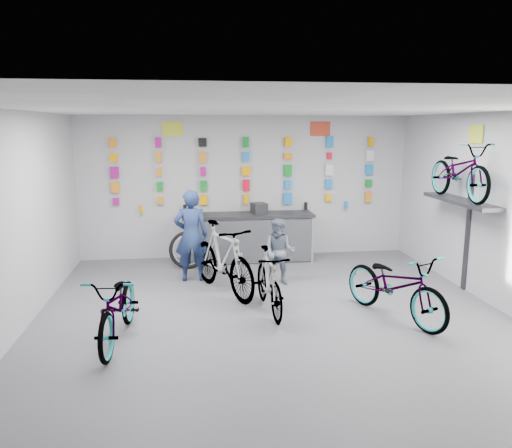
{
  "coord_description": "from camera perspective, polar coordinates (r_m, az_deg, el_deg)",
  "views": [
    {
      "loc": [
        -1.15,
        -6.53,
        2.78
      ],
      "look_at": [
        -0.12,
        1.4,
        1.21
      ],
      "focal_mm": 35.0,
      "sensor_mm": 36.0,
      "label": 1
    }
  ],
  "objects": [
    {
      "name": "floor",
      "position": [
        7.19,
        2.42,
        -11.63
      ],
      "size": [
        8.0,
        8.0,
        0.0
      ],
      "primitive_type": "plane",
      "color": "#535258",
      "rests_on": "ground"
    },
    {
      "name": "ceiling",
      "position": [
        6.63,
        2.64,
        13.01
      ],
      "size": [
        8.0,
        8.0,
        0.0
      ],
      "primitive_type": "plane",
      "rotation": [
        3.14,
        0.0,
        0.0
      ],
      "color": "white",
      "rests_on": "wall_back"
    },
    {
      "name": "wall_back",
      "position": [
        10.67,
        -1.19,
        4.25
      ],
      "size": [
        7.0,
        0.0,
        7.0
      ],
      "primitive_type": "plane",
      "rotation": [
        1.57,
        0.0,
        0.0
      ],
      "color": "silver",
      "rests_on": "floor"
    },
    {
      "name": "wall_front",
      "position": [
        3.06,
        15.96,
        -14.11
      ],
      "size": [
        7.0,
        0.0,
        7.0
      ],
      "primitive_type": "plane",
      "rotation": [
        -1.57,
        0.0,
        0.0
      ],
      "color": "silver",
      "rests_on": "floor"
    },
    {
      "name": "wall_left",
      "position": [
        7.05,
        -26.73,
        -0.54
      ],
      "size": [
        0.0,
        8.0,
        8.0
      ],
      "primitive_type": "plane",
      "rotation": [
        1.57,
        0.0,
        1.57
      ],
      "color": "silver",
      "rests_on": "floor"
    },
    {
      "name": "counter",
      "position": [
        10.39,
        -0.89,
        -1.61
      ],
      "size": [
        2.7,
        0.66,
        1.0
      ],
      "color": "black",
      "rests_on": "floor"
    },
    {
      "name": "merch_wall",
      "position": [
        10.57,
        -0.72,
        5.84
      ],
      "size": [
        5.57,
        0.08,
        1.57
      ],
      "color": "#A80E79",
      "rests_on": "wall_back"
    },
    {
      "name": "wall_bracket",
      "position": [
        9.03,
        22.42,
        1.91
      ],
      "size": [
        0.39,
        1.9,
        2.0
      ],
      "color": "#333338",
      "rests_on": "wall_right"
    },
    {
      "name": "sign_left",
      "position": [
        10.51,
        -9.5,
        10.66
      ],
      "size": [
        0.42,
        0.02,
        0.3
      ],
      "primitive_type": "cube",
      "color": "#C9D832",
      "rests_on": "wall_back"
    },
    {
      "name": "sign_right",
      "position": [
        10.86,
        7.37,
        10.73
      ],
      "size": [
        0.42,
        0.02,
        0.3
      ],
      "primitive_type": "cube",
      "color": "red",
      "rests_on": "wall_back"
    },
    {
      "name": "sign_side",
      "position": [
        9.01,
        23.84,
        9.37
      ],
      "size": [
        0.02,
        0.4,
        0.3
      ],
      "primitive_type": "cube",
      "color": "#C9D832",
      "rests_on": "wall_right"
    },
    {
      "name": "bike_left",
      "position": [
        6.8,
        -15.42,
        -9.08
      ],
      "size": [
        0.79,
        1.87,
        0.95
      ],
      "primitive_type": "imported",
      "rotation": [
        0.0,
        0.0,
        -0.09
      ],
      "color": "gray",
      "rests_on": "floor"
    },
    {
      "name": "bike_center",
      "position": [
        7.56,
        1.49,
        -6.56
      ],
      "size": [
        0.57,
        1.64,
        0.97
      ],
      "primitive_type": "imported",
      "rotation": [
        0.0,
        0.0,
        0.07
      ],
      "color": "gray",
      "rests_on": "floor"
    },
    {
      "name": "bike_right",
      "position": [
        7.59,
        15.65,
        -6.73
      ],
      "size": [
        1.39,
        2.04,
        1.02
      ],
      "primitive_type": "imported",
      "rotation": [
        0.0,
        0.0,
        0.41
      ],
      "color": "gray",
      "rests_on": "floor"
    },
    {
      "name": "bike_service",
      "position": [
        8.37,
        -3.8,
        -3.97
      ],
      "size": [
        1.36,
        2.06,
        1.21
      ],
      "primitive_type": "imported",
      "rotation": [
        0.0,
        0.0,
        0.43
      ],
      "color": "gray",
      "rests_on": "floor"
    },
    {
      "name": "bike_wall",
      "position": [
        8.92,
        22.27,
        5.64
      ],
      "size": [
        0.63,
        1.8,
        0.95
      ],
      "primitive_type": "imported",
      "color": "gray",
      "rests_on": "wall_bracket"
    },
    {
      "name": "clerk",
      "position": [
        9.07,
        -7.41,
        -1.33
      ],
      "size": [
        0.62,
        0.41,
        1.67
      ],
      "primitive_type": "imported",
      "rotation": [
        0.0,
        0.0,
        3.13
      ],
      "color": "navy",
      "rests_on": "floor"
    },
    {
      "name": "customer",
      "position": [
        8.85,
        2.65,
        -3.19
      ],
      "size": [
        0.71,
        0.65,
        1.19
      ],
      "primitive_type": "imported",
      "rotation": [
        0.0,
        0.0,
        -0.42
      ],
      "color": "slate",
      "rests_on": "floor"
    },
    {
      "name": "spare_wheel",
      "position": [
        9.99,
        -7.78,
        -2.95
      ],
      "size": [
        0.78,
        0.36,
        0.75
      ],
      "rotation": [
        0.0,
        0.0,
        0.15
      ],
      "color": "black",
      "rests_on": "floor"
    },
    {
      "name": "register",
      "position": [
        10.31,
        0.35,
        1.82
      ],
      "size": [
        0.35,
        0.36,
        0.22
      ],
      "primitive_type": "cube",
      "rotation": [
        0.0,
        0.0,
        0.26
      ],
      "color": "black",
      "rests_on": "counter"
    }
  ]
}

